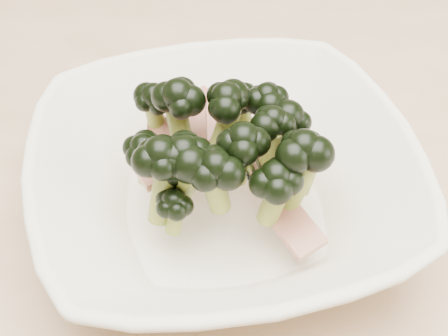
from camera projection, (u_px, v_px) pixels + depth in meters
The scene contains 1 object.
broccoli_dish at pixel (224, 176), 0.47m from camera, with size 0.35×0.35×0.12m.
Camera 1 is at (-0.04, -0.28, 1.13)m, focal length 50.00 mm.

